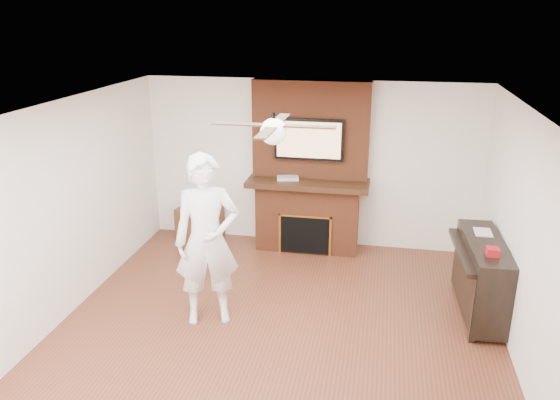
% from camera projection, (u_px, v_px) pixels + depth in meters
% --- Properties ---
extents(room_shell, '(5.36, 5.86, 2.86)m').
position_uv_depth(room_shell, '(274.00, 234.00, 5.62)').
color(room_shell, '#5A2B1A').
rests_on(room_shell, ground).
extents(fireplace, '(1.78, 0.64, 2.50)m').
position_uv_depth(fireplace, '(309.00, 184.00, 8.07)').
color(fireplace, brown).
rests_on(fireplace, ground).
extents(tv, '(1.00, 0.08, 0.60)m').
position_uv_depth(tv, '(309.00, 140.00, 7.80)').
color(tv, black).
rests_on(tv, fireplace).
extents(ceiling_fan, '(1.21, 1.21, 0.31)m').
position_uv_depth(ceiling_fan, '(273.00, 130.00, 5.27)').
color(ceiling_fan, black).
rests_on(ceiling_fan, room_shell).
extents(person, '(0.85, 0.70, 1.99)m').
position_uv_depth(person, '(207.00, 241.00, 6.09)').
color(person, white).
rests_on(person, ground).
extents(side_table, '(0.68, 0.68, 0.65)m').
position_uv_depth(side_table, '(200.00, 221.00, 8.54)').
color(side_table, '#4F2C16').
rests_on(side_table, ground).
extents(piano, '(0.59, 1.43, 1.01)m').
position_uv_depth(piano, '(481.00, 275.00, 6.38)').
color(piano, black).
rests_on(piano, ground).
extents(cable_box, '(0.35, 0.25, 0.04)m').
position_uv_depth(cable_box, '(288.00, 178.00, 8.00)').
color(cable_box, silver).
rests_on(cable_box, fireplace).
extents(candle_orange, '(0.07, 0.07, 0.12)m').
position_uv_depth(candle_orange, '(299.00, 247.00, 8.21)').
color(candle_orange, orange).
rests_on(candle_orange, ground).
extents(candle_green, '(0.07, 0.07, 0.10)m').
position_uv_depth(candle_green, '(302.00, 248.00, 8.20)').
color(candle_green, '#3F6E2C').
rests_on(candle_green, ground).
extents(candle_cream, '(0.07, 0.07, 0.11)m').
position_uv_depth(candle_cream, '(315.00, 248.00, 8.17)').
color(candle_cream, '#C1AE9A').
rests_on(candle_cream, ground).
extents(candle_blue, '(0.06, 0.06, 0.08)m').
position_uv_depth(candle_blue, '(320.00, 250.00, 8.14)').
color(candle_blue, teal).
rests_on(candle_blue, ground).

